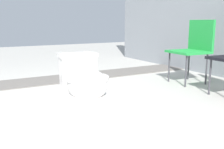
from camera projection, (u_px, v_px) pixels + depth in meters
The scene contains 4 objects.
ground_plane at pixel (72, 111), 2.42m from camera, with size 14.00×14.00×0.00m, color #A8A59E.
gravel_strip at pixel (70, 78), 3.83m from camera, with size 0.56×8.00×0.01m, color #605B56.
toilet at pixel (84, 86), 2.43m from camera, with size 0.67×0.45×0.52m.
folding_chair_left at pixel (195, 45), 3.47m from camera, with size 0.47×0.47×0.83m.
Camera 1 is at (2.19, -0.82, 0.80)m, focal length 42.00 mm.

